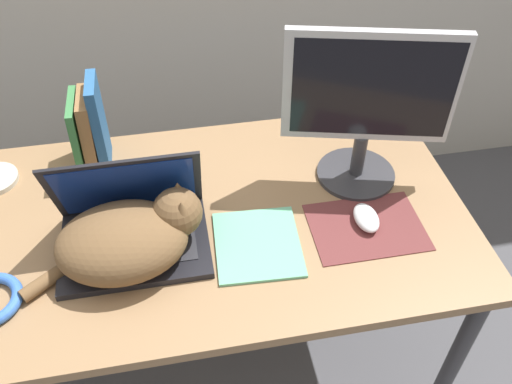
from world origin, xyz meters
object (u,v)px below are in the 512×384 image
(laptop, at_px, (133,227))
(cat, at_px, (130,238))
(book_row, at_px, (90,129))
(external_monitor, at_px, (367,105))
(notepad, at_px, (258,244))
(computer_mouse, at_px, (366,218))

(laptop, relative_size, cat, 0.83)
(book_row, bearing_deg, external_monitor, -14.89)
(notepad, bearing_deg, book_row, 135.21)
(external_monitor, height_order, book_row, external_monitor)
(laptop, relative_size, computer_mouse, 3.54)
(cat, bearing_deg, computer_mouse, 1.15)
(laptop, distance_m, computer_mouse, 0.57)
(cat, height_order, book_row, book_row)
(computer_mouse, distance_m, notepad, 0.28)
(book_row, bearing_deg, cat, -75.92)
(book_row, relative_size, notepad, 1.11)
(cat, height_order, external_monitor, external_monitor)
(book_row, bearing_deg, notepad, -44.79)
(laptop, xyz_separation_m, computer_mouse, (0.56, -0.05, -0.03))
(cat, relative_size, computer_mouse, 4.28)
(cat, bearing_deg, book_row, 104.08)
(external_monitor, height_order, computer_mouse, external_monitor)
(external_monitor, bearing_deg, book_row, 165.11)
(laptop, distance_m, cat, 0.06)
(laptop, bearing_deg, book_row, 107.12)
(laptop, bearing_deg, external_monitor, 12.22)
(cat, xyz_separation_m, book_row, (-0.09, 0.37, 0.04))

